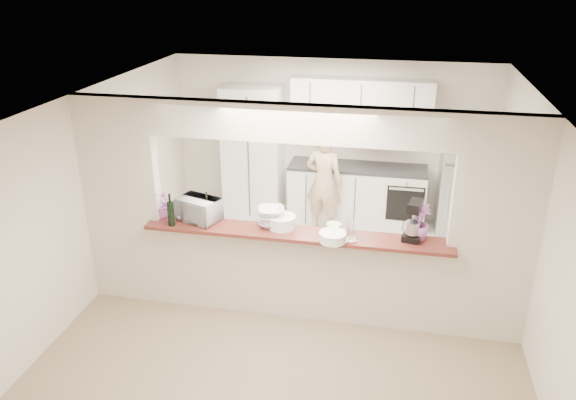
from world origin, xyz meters
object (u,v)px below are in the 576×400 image
(stand_mixer, at_px, (414,221))
(person, at_px, (324,182))
(refrigerator, at_px, (466,180))
(toaster_oven, at_px, (198,209))

(stand_mixer, bearing_deg, person, 119.52)
(refrigerator, relative_size, toaster_oven, 3.59)
(refrigerator, distance_m, stand_mixer, 2.74)
(stand_mixer, bearing_deg, refrigerator, 72.87)
(refrigerator, relative_size, stand_mixer, 3.94)
(toaster_oven, bearing_deg, person, 82.21)
(refrigerator, height_order, stand_mixer, refrigerator)
(stand_mixer, distance_m, person, 2.62)
(stand_mixer, height_order, person, person)
(toaster_oven, height_order, stand_mixer, stand_mixer)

